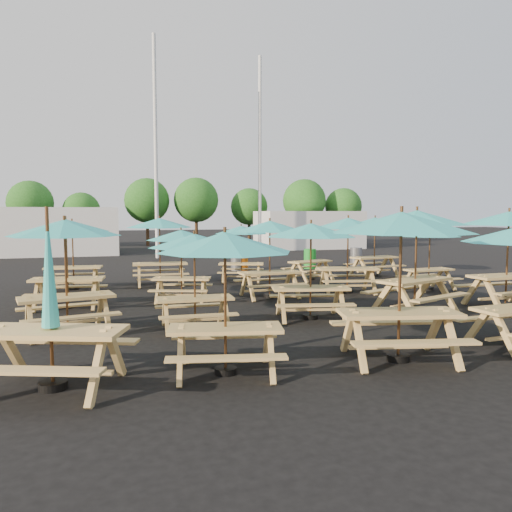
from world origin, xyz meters
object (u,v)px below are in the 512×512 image
object	(u,v)px
picnic_unit_7	(159,226)
waste_bin_2	(310,259)
picnic_unit_4	(225,250)
picnic_unit_6	(181,239)
picnic_unit_11	(241,233)
picnic_unit_13	(417,223)
waste_bin_0	(242,260)
picnic_unit_18	(430,235)
picnic_unit_3	(72,229)
picnic_unit_9	(311,235)
picnic_unit_15	(311,230)
waste_bin_1	(237,260)
picnic_unit_8	(401,230)
picnic_unit_0	(50,315)
picnic_unit_19	(375,225)
picnic_unit_1	(65,234)
picnic_unit_5	(194,246)
picnic_unit_10	(270,230)
waste_bin_3	(356,257)
picnic_unit_17	(509,223)
picnic_unit_2	(66,230)
picnic_unit_14	(348,227)

from	to	relation	value
picnic_unit_7	waste_bin_2	world-z (taller)	picnic_unit_7
picnic_unit_4	picnic_unit_7	xyz separation A→B (m)	(-0.05, 9.84, 0.10)
picnic_unit_6	picnic_unit_11	distance (m)	4.33
picnic_unit_13	waste_bin_0	world-z (taller)	picnic_unit_13
waste_bin_2	picnic_unit_4	bearing A→B (deg)	-117.46
waste_bin_0	picnic_unit_18	bearing A→B (deg)	-57.97
picnic_unit_3	waste_bin_2	size ratio (longest dim) A/B	2.70
picnic_unit_9	waste_bin_0	distance (m)	10.27
picnic_unit_3	waste_bin_2	world-z (taller)	picnic_unit_3
picnic_unit_15	picnic_unit_6	bearing A→B (deg)	-167.95
picnic_unit_6	waste_bin_1	bearing A→B (deg)	81.99
waste_bin_1	picnic_unit_8	bearing A→B (deg)	-92.66
picnic_unit_8	picnic_unit_15	xyz separation A→B (m)	(2.50, 9.87, -0.35)
picnic_unit_0	picnic_unit_3	bearing A→B (deg)	111.61
picnic_unit_6	picnic_unit_19	size ratio (longest dim) A/B	0.97
picnic_unit_8	picnic_unit_4	bearing A→B (deg)	-170.83
picnic_unit_1	picnic_unit_5	distance (m)	2.62
picnic_unit_10	waste_bin_3	xyz separation A→B (m)	(6.53, 7.08, -1.54)
picnic_unit_17	picnic_unit_1	bearing A→B (deg)	177.36
picnic_unit_1	picnic_unit_19	xyz separation A→B (m)	(10.77, 6.53, -0.03)
waste_bin_2	picnic_unit_7	bearing A→B (deg)	-153.69
picnic_unit_18	picnic_unit_19	bearing A→B (deg)	84.46
picnic_unit_2	picnic_unit_5	xyz separation A→B (m)	(2.80, -3.35, -0.25)
picnic_unit_7	picnic_unit_19	bearing A→B (deg)	3.40
waste_bin_3	picnic_unit_9	bearing A→B (deg)	-122.65
picnic_unit_11	picnic_unit_19	size ratio (longest dim) A/B	0.97
waste_bin_3	picnic_unit_8	bearing A→B (deg)	-115.02
picnic_unit_11	picnic_unit_18	bearing A→B (deg)	-15.15
picnic_unit_17	waste_bin_1	world-z (taller)	picnic_unit_17
picnic_unit_7	picnic_unit_10	world-z (taller)	picnic_unit_7
picnic_unit_14	waste_bin_2	world-z (taller)	picnic_unit_14
picnic_unit_4	picnic_unit_9	bearing A→B (deg)	61.55
picnic_unit_8	waste_bin_1	size ratio (longest dim) A/B	3.24
picnic_unit_6	picnic_unit_18	world-z (taller)	picnic_unit_6
picnic_unit_6	picnic_unit_4	bearing A→B (deg)	-74.22
picnic_unit_5	picnic_unit_6	world-z (taller)	picnic_unit_5
picnic_unit_8	waste_bin_2	bearing A→B (deg)	85.62
picnic_unit_7	waste_bin_0	bearing A→B (deg)	46.00
picnic_unit_4	waste_bin_0	xyz separation A→B (m)	(3.80, 13.46, -1.49)
picnic_unit_1	waste_bin_3	distance (m)	15.71
picnic_unit_2	picnic_unit_9	xyz separation A→B (m)	(5.57, -3.07, -0.07)
picnic_unit_15	waste_bin_2	world-z (taller)	picnic_unit_15
picnic_unit_1	picnic_unit_19	world-z (taller)	picnic_unit_1
waste_bin_2	picnic_unit_18	bearing A→B (deg)	-79.22
picnic_unit_2	picnic_unit_8	distance (m)	8.71
picnic_unit_8	picnic_unit_14	xyz separation A→B (m)	(2.44, 6.73, -0.15)
picnic_unit_0	picnic_unit_8	world-z (taller)	picnic_unit_0
picnic_unit_4	waste_bin_2	bearing A→B (deg)	73.92
waste_bin_0	waste_bin_2	size ratio (longest dim) A/B	1.00
picnic_unit_2	picnic_unit_13	xyz separation A→B (m)	(8.30, -3.19, 0.20)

